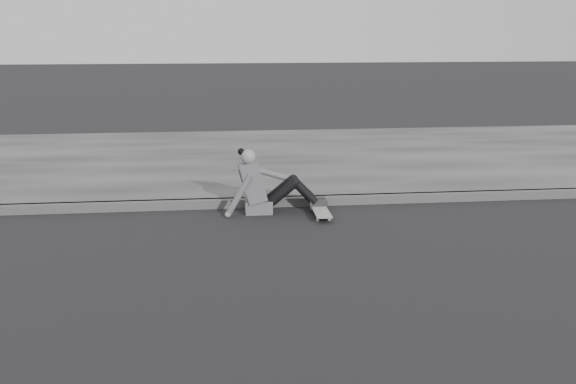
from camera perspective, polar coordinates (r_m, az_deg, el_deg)
name	(u,v)px	position (r m, az deg, el deg)	size (l,w,h in m)	color
ground	(529,265)	(7.21, 20.63, -6.09)	(80.00, 80.00, 0.00)	black
curb	(444,197)	(9.45, 13.74, -0.42)	(24.00, 0.16, 0.12)	#464646
sidewalk	(389,156)	(12.26, 9.00, 3.16)	(24.00, 6.00, 0.12)	#3D3D3D
skateboard	(320,210)	(8.48, 2.88, -1.63)	(0.20, 0.78, 0.09)	#9F9E99
seated_woman	(263,186)	(8.56, -2.22, 0.53)	(1.38, 0.46, 0.88)	#545457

